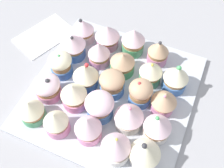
% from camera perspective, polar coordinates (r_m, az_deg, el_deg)
% --- Properties ---
extents(ground_plane, '(1.80, 1.80, 0.03)m').
position_cam_1_polar(ground_plane, '(0.67, 0.00, -2.65)').
color(ground_plane, '#9E9EA3').
extents(baking_tray, '(0.39, 0.39, 0.01)m').
position_cam_1_polar(baking_tray, '(0.66, 0.00, -1.72)').
color(baking_tray, silver).
rests_on(baking_tray, ground_plane).
extents(cupcake_0, '(0.06, 0.06, 0.06)m').
position_cam_1_polar(cupcake_0, '(0.61, -17.03, -5.46)').
color(cupcake_0, '#4C9E6B').
rests_on(cupcake_0, baking_tray).
extents(cupcake_1, '(0.05, 0.05, 0.07)m').
position_cam_1_polar(cupcake_1, '(0.59, -11.98, -8.04)').
color(cupcake_1, pink).
rests_on(cupcake_1, baking_tray).
extents(cupcake_2, '(0.06, 0.06, 0.08)m').
position_cam_1_polar(cupcake_2, '(0.56, -5.53, -9.21)').
color(cupcake_2, pink).
rests_on(cupcake_2, baking_tray).
extents(cupcake_3, '(0.06, 0.06, 0.08)m').
position_cam_1_polar(cupcake_3, '(0.55, 0.84, -13.44)').
color(cupcake_3, white).
rests_on(cupcake_3, baking_tray).
extents(cupcake_4, '(0.07, 0.07, 0.08)m').
position_cam_1_polar(cupcake_4, '(0.55, 7.12, -14.48)').
color(cupcake_4, white).
rests_on(cupcake_4, baking_tray).
extents(cupcake_5, '(0.06, 0.06, 0.06)m').
position_cam_1_polar(cupcake_5, '(0.64, -13.77, -0.67)').
color(cupcake_5, pink).
rests_on(cupcake_5, baking_tray).
extents(cupcake_6, '(0.06, 0.06, 0.07)m').
position_cam_1_polar(cupcake_6, '(0.61, -8.21, -2.37)').
color(cupcake_6, pink).
rests_on(cupcake_6, baking_tray).
extents(cupcake_7, '(0.07, 0.07, 0.07)m').
position_cam_1_polar(cupcake_7, '(0.59, -2.67, -4.83)').
color(cupcake_7, '#477AC6').
rests_on(cupcake_7, baking_tray).
extents(cupcake_8, '(0.06, 0.06, 0.08)m').
position_cam_1_polar(cupcake_8, '(0.58, 3.67, -7.03)').
color(cupcake_8, white).
rests_on(cupcake_8, baking_tray).
extents(cupcake_9, '(0.06, 0.06, 0.07)m').
position_cam_1_polar(cupcake_9, '(0.58, 9.73, -9.17)').
color(cupcake_9, white).
rests_on(cupcake_9, baking_tray).
extents(cupcake_10, '(0.06, 0.06, 0.07)m').
position_cam_1_polar(cupcake_10, '(0.67, -10.83, 4.49)').
color(cupcake_10, '#477AC6').
rests_on(cupcake_10, baking_tray).
extents(cupcake_11, '(0.06, 0.06, 0.08)m').
position_cam_1_polar(cupcake_11, '(0.63, -5.71, 1.85)').
color(cupcake_11, '#477AC6').
rests_on(cupcake_11, baking_tray).
extents(cupcake_12, '(0.06, 0.06, 0.06)m').
position_cam_1_polar(cupcake_12, '(0.62, -0.38, 0.30)').
color(cupcake_12, '#477AC6').
rests_on(cupcake_12, baking_tray).
extents(cupcake_13, '(0.05, 0.05, 0.08)m').
position_cam_1_polar(cupcake_13, '(0.61, 6.31, -1.49)').
color(cupcake_13, '#477AC6').
rests_on(cupcake_13, baking_tray).
extents(cupcake_14, '(0.06, 0.06, 0.07)m').
position_cam_1_polar(cupcake_14, '(0.61, 11.08, -3.84)').
color(cupcake_14, pink).
rests_on(cupcake_14, baking_tray).
extents(cupcake_15, '(0.07, 0.07, 0.08)m').
position_cam_1_polar(cupcake_15, '(0.69, -8.42, 8.29)').
color(cupcake_15, '#477AC6').
rests_on(cupcake_15, baking_tray).
extents(cupcake_16, '(0.06, 0.06, 0.07)m').
position_cam_1_polar(cupcake_16, '(0.67, -2.83, 6.67)').
color(cupcake_16, pink).
rests_on(cupcake_16, baking_tray).
extents(cupcake_17, '(0.06, 0.06, 0.07)m').
position_cam_1_polar(cupcake_17, '(0.66, 2.63, 4.41)').
color(cupcake_17, '#4C9E6B').
rests_on(cupcake_17, baking_tray).
extents(cupcake_18, '(0.06, 0.06, 0.07)m').
position_cam_1_polar(cupcake_18, '(0.64, 8.36, 2.46)').
color(cupcake_18, '#4C9E6B').
rests_on(cupcake_18, baking_tray).
extents(cupcake_19, '(0.06, 0.06, 0.08)m').
position_cam_1_polar(cupcake_19, '(0.64, 13.58, 1.24)').
color(cupcake_19, '#477AC6').
rests_on(cupcake_19, baking_tray).
extents(cupcake_20, '(0.06, 0.06, 0.07)m').
position_cam_1_polar(cupcake_20, '(0.73, -6.19, 11.47)').
color(cupcake_20, white).
rests_on(cupcake_20, baking_tray).
extents(cupcake_21, '(0.07, 0.07, 0.07)m').
position_cam_1_polar(cupcake_21, '(0.71, -1.02, 10.34)').
color(cupcake_21, pink).
rests_on(cupcake_21, baking_tray).
extents(cupcake_22, '(0.06, 0.06, 0.08)m').
position_cam_1_polar(cupcake_22, '(0.70, 4.50, 9.35)').
color(cupcake_22, '#4C9E6B').
rests_on(cupcake_22, baking_tray).
extents(cupcake_23, '(0.05, 0.05, 0.07)m').
position_cam_1_polar(cupcake_23, '(0.69, 9.93, 6.80)').
color(cupcake_23, pink).
rests_on(cupcake_23, baking_tray).
extents(napkin, '(0.16, 0.19, 0.01)m').
position_cam_1_polar(napkin, '(0.80, -14.38, 10.15)').
color(napkin, white).
rests_on(napkin, ground_plane).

